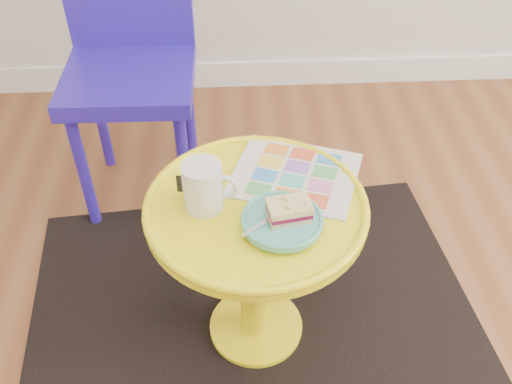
{
  "coord_description": "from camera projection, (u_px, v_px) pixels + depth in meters",
  "views": [
    {
      "loc": [
        -0.64,
        -0.31,
        1.4
      ],
      "look_at": [
        -0.59,
        0.65,
        0.54
      ],
      "focal_mm": 40.0,
      "sensor_mm": 36.0,
      "label": 1
    }
  ],
  "objects": [
    {
      "name": "chair",
      "position": [
        129.0,
        50.0,
        1.81
      ],
      "size": [
        0.41,
        0.41,
        0.92
      ],
      "rotation": [
        0.0,
        0.0,
        -0.01
      ],
      "color": "#2B1AAC",
      "rests_on": "ground"
    },
    {
      "name": "mug",
      "position": [
        204.0,
        185.0,
        1.28
      ],
      "size": [
        0.13,
        0.09,
        0.12
      ],
      "rotation": [
        0.0,
        0.0,
        -0.23
      ],
      "color": "silver",
      "rests_on": "side_table"
    },
    {
      "name": "fork",
      "position": [
        269.0,
        219.0,
        1.25
      ],
      "size": [
        0.12,
        0.1,
        0.0
      ],
      "rotation": [
        0.0,
        0.0,
        -0.89
      ],
      "color": "silver",
      "rests_on": "plate"
    },
    {
      "name": "plate",
      "position": [
        282.0,
        221.0,
        1.26
      ],
      "size": [
        0.18,
        0.18,
        0.02
      ],
      "color": "#52AEA4",
      "rests_on": "newspaper"
    },
    {
      "name": "rug",
      "position": [
        256.0,
        328.0,
        1.65
      ],
      "size": [
        1.4,
        1.22,
        0.01
      ],
      "primitive_type": "cube",
      "rotation": [
        0.0,
        0.0,
        0.09
      ],
      "color": "black",
      "rests_on": "ground"
    },
    {
      "name": "room_walls",
      "position": [
        127.0,
        235.0,
        1.85
      ],
      "size": [
        4.0,
        4.0,
        4.0
      ],
      "color": "silver",
      "rests_on": "ground"
    },
    {
      "name": "side_table",
      "position": [
        256.0,
        246.0,
        1.42
      ],
      "size": [
        0.52,
        0.52,
        0.5
      ],
      "color": "yellow",
      "rests_on": "ground"
    },
    {
      "name": "cake_slice",
      "position": [
        289.0,
        210.0,
        1.24
      ],
      "size": [
        0.1,
        0.08,
        0.04
      ],
      "rotation": [
        0.0,
        0.0,
        0.18
      ],
      "color": "#D3BC8C",
      "rests_on": "plate"
    },
    {
      "name": "newspaper",
      "position": [
        295.0,
        175.0,
        1.4
      ],
      "size": [
        0.36,
        0.34,
        0.01
      ],
      "primitive_type": "cube",
      "rotation": [
        0.0,
        0.0,
        -0.35
      ],
      "color": "silver",
      "rests_on": "side_table"
    }
  ]
}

